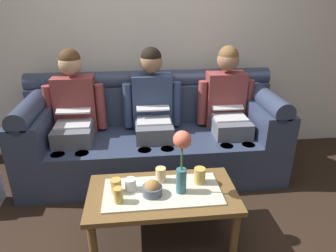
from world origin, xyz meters
TOP-DOWN VIEW (x-y plane):
  - back_wall_patterned at (0.00, 1.70)m, footprint 6.00×0.12m
  - couch at (0.00, 1.17)m, footprint 2.43×0.88m
  - person_left at (-0.73, 1.17)m, footprint 0.56×0.67m
  - person_middle at (0.00, 1.17)m, footprint 0.56×0.67m
  - person_right at (0.73, 1.17)m, footprint 0.56×0.67m
  - coffee_table at (0.00, 0.19)m, footprint 1.03×0.55m
  - flower_vase at (0.13, 0.16)m, footprint 0.12×0.12m
  - snack_bowl at (-0.07, 0.15)m, footprint 0.14×0.14m
  - cup_near_left at (0.00, 0.31)m, footprint 0.07×0.07m
  - cup_near_right at (-0.30, 0.09)m, footprint 0.06×0.06m
  - cup_far_center at (0.28, 0.26)m, footprint 0.08×0.08m
  - cup_far_left at (-0.31, 0.21)m, footprint 0.07×0.07m
  - cup_far_right at (-0.22, 0.22)m, footprint 0.08×0.08m

SIDE VIEW (x-z plane):
  - coffee_table at x=0.00m, z-range 0.15..0.56m
  - couch at x=0.00m, z-range -0.11..0.85m
  - cup_far_right at x=-0.22m, z-range 0.41..0.50m
  - snack_bowl at x=-0.07m, z-range 0.40..0.51m
  - cup_far_left at x=-0.31m, z-range 0.41..0.51m
  - cup_near_left at x=0.00m, z-range 0.41..0.52m
  - cup_near_right at x=-0.30m, z-range 0.41..0.52m
  - cup_far_center at x=0.28m, z-range 0.41..0.53m
  - person_right at x=0.73m, z-range 0.05..1.27m
  - person_middle at x=0.00m, z-range 0.05..1.27m
  - person_left at x=-0.73m, z-range 0.05..1.27m
  - flower_vase at x=0.13m, z-range 0.47..0.93m
  - back_wall_patterned at x=0.00m, z-range 0.00..2.90m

